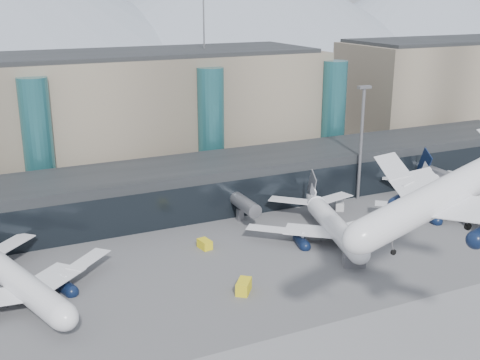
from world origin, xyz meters
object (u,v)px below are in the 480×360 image
object	(u,v)px
lightmast_mid	(361,137)
jet_parked_left	(12,271)
hero_jet	(464,179)
veh_d	(339,205)
veh_b	(205,244)
veh_g	(423,216)
veh_c	(354,261)
veh_h	(244,286)
jet_parked_right	(454,191)
jet_parked_mid	(330,215)

from	to	relation	value
lightmast_mid	jet_parked_left	distance (m)	77.37
hero_jet	veh_d	xyz separation A→B (m)	(17.72, 50.41, -22.34)
lightmast_mid	veh_b	size ratio (longest dim) A/B	8.93
hero_jet	lightmast_mid	bearing A→B (deg)	62.83
jet_parked_left	veh_g	bearing A→B (deg)	-108.55
veh_c	jet_parked_left	bearing A→B (deg)	-169.36
veh_h	lightmast_mid	bearing A→B (deg)	-17.16
jet_parked_right	veh_c	xyz separation A→B (m)	(-35.02, -13.45, -3.54)
veh_c	veh_g	world-z (taller)	veh_c
veh_b	veh_d	xyz separation A→B (m)	(34.07, 6.98, 0.08)
jet_parked_mid	veh_c	bearing A→B (deg)	179.32
hero_jet	veh_g	bearing A→B (deg)	49.77
veh_g	veh_h	size ratio (longest dim) A/B	0.73
jet_parked_right	veh_c	size ratio (longest dim) A/B	10.12
lightmast_mid	veh_h	distance (m)	53.63
lightmast_mid	veh_c	distance (m)	38.62
veh_c	veh_g	distance (m)	28.96
lightmast_mid	veh_c	world-z (taller)	lightmast_mid
jet_parked_mid	veh_d	distance (m)	15.74
veh_h	veh_d	bearing A→B (deg)	-15.79
veh_c	veh_h	world-z (taller)	veh_c
jet_parked_mid	veh_h	world-z (taller)	jet_parked_mid
jet_parked_left	jet_parked_right	distance (m)	88.36
hero_jet	jet_parked_left	size ratio (longest dim) A/B	0.99
jet_parked_mid	veh_c	distance (m)	14.17
hero_jet	veh_h	size ratio (longest dim) A/B	9.78
jet_parked_right	veh_c	world-z (taller)	jet_parked_right
hero_jet	veh_c	xyz separation A→B (m)	(3.79, 25.57, -22.21)
jet_parked_left	veh_c	size ratio (longest dim) A/B	9.50
veh_d	veh_h	bearing A→B (deg)	154.78
veh_b	veh_d	world-z (taller)	veh_d
veh_c	veh_g	bearing A→B (deg)	50.24
jet_parked_left	veh_b	size ratio (longest dim) A/B	12.31
veh_b	veh_c	size ratio (longest dim) A/B	0.77
veh_g	veh_c	bearing A→B (deg)	-73.06
lightmast_mid	veh_h	xyz separation A→B (m)	(-42.79, -29.41, -13.43)
lightmast_mid	veh_b	xyz separation A→B (m)	(-41.90, -11.11, -13.59)
veh_g	veh_h	distance (m)	48.89
lightmast_mid	jet_parked_mid	size ratio (longest dim) A/B	0.75
veh_d	veh_g	world-z (taller)	veh_d
veh_g	veh_h	xyz separation A→B (m)	(-47.15, -12.95, 0.22)
veh_d	veh_g	distance (m)	17.35
lightmast_mid	hero_jet	world-z (taller)	hero_jet
jet_parked_right	veh_h	xyz separation A→B (m)	(-56.05, -13.89, -3.59)
jet_parked_right	jet_parked_left	bearing A→B (deg)	103.35
veh_b	veh_g	xyz separation A→B (m)	(46.27, -5.36, -0.07)
lightmast_mid	veh_b	distance (m)	45.43
jet_parked_left	veh_h	size ratio (longest dim) A/B	9.90
jet_parked_left	veh_b	xyz separation A→B (m)	(33.19, 4.53, -3.46)
jet_parked_left	veh_h	xyz separation A→B (m)	(32.31, -13.77, -3.30)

